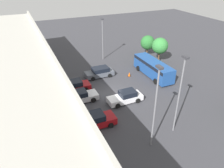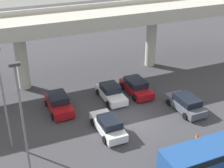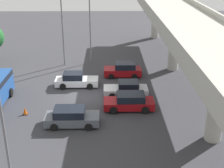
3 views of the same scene
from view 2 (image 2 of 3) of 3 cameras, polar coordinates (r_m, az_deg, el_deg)
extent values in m
plane|color=#38383D|center=(29.02, 3.65, -6.52)|extent=(101.52, 101.52, 0.00)
cube|color=#ADAAA0|center=(35.19, -3.96, 11.70)|extent=(47.38, 6.54, 0.90)
cube|color=#ADAAA0|center=(32.18, -2.07, 11.64)|extent=(47.38, 0.30, 0.55)
cube|color=#ADAAA0|center=(37.89, -5.66, 13.85)|extent=(47.38, 0.30, 0.55)
cylinder|color=#ADAAA0|center=(34.66, -16.16, 4.11)|extent=(1.29, 1.29, 6.34)
cylinder|color=#ADAAA0|center=(39.48, 7.13, 7.75)|extent=(1.29, 1.29, 6.34)
cube|color=maroon|center=(30.48, -9.68, -3.89)|extent=(1.87, 4.33, 0.78)
cube|color=black|center=(30.37, -9.92, -2.46)|extent=(1.72, 2.30, 0.66)
cylinder|color=black|center=(29.69, -7.18, -5.16)|extent=(0.22, 0.62, 0.62)
cylinder|color=black|center=(29.32, -10.78, -5.91)|extent=(0.22, 0.62, 0.62)
cylinder|color=black|center=(31.93, -8.60, -2.81)|extent=(0.22, 0.62, 0.62)
cylinder|color=black|center=(31.59, -11.95, -3.46)|extent=(0.22, 0.62, 0.62)
cube|color=silver|center=(27.15, -0.76, -7.72)|extent=(1.73, 4.59, 0.70)
cube|color=black|center=(26.47, -0.45, -6.95)|extent=(1.59, 2.07, 0.65)
cylinder|color=black|center=(28.10, -3.57, -6.95)|extent=(0.22, 0.66, 0.66)
cylinder|color=black|center=(28.64, -0.22, -6.18)|extent=(0.22, 0.66, 0.66)
cylinder|color=black|center=(25.92, -1.36, -10.17)|extent=(0.22, 0.66, 0.66)
cylinder|color=black|center=(26.51, 2.24, -9.24)|extent=(0.22, 0.66, 0.66)
cube|color=silver|center=(32.00, -0.15, -1.93)|extent=(1.82, 4.41, 0.70)
cube|color=black|center=(31.90, -0.34, -0.67)|extent=(1.68, 2.00, 0.64)
cylinder|color=black|center=(31.36, 2.41, -3.02)|extent=(0.22, 0.68, 0.68)
cylinder|color=black|center=(30.69, -0.74, -3.71)|extent=(0.22, 0.68, 0.68)
cylinder|color=black|center=(33.53, 0.39, -0.89)|extent=(0.22, 0.68, 0.68)
cylinder|color=black|center=(32.91, -2.59, -1.49)|extent=(0.22, 0.68, 0.68)
cube|color=maroon|center=(33.25, 4.45, -0.84)|extent=(1.88, 4.60, 0.69)
cube|color=black|center=(33.06, 4.37, 0.31)|extent=(1.73, 2.54, 0.66)
cylinder|color=black|center=(32.67, 7.09, -1.88)|extent=(0.22, 0.71, 0.71)
cylinder|color=black|center=(31.83, 4.09, -2.55)|extent=(0.22, 0.71, 0.71)
cylinder|color=black|center=(34.86, 4.76, 0.18)|extent=(0.22, 0.71, 0.71)
cylinder|color=black|center=(34.07, 1.90, -0.40)|extent=(0.22, 0.71, 0.71)
cube|color=#515660|center=(31.02, 13.23, -3.73)|extent=(1.88, 4.51, 0.72)
cube|color=black|center=(30.54, 13.60, -2.83)|extent=(1.73, 2.53, 0.63)
cylinder|color=black|center=(31.59, 10.31, -3.28)|extent=(0.22, 0.63, 0.63)
cylinder|color=black|center=(32.60, 13.15, -2.57)|extent=(0.22, 0.63, 0.63)
cylinder|color=black|center=(29.67, 13.24, -5.73)|extent=(0.22, 0.63, 0.63)
cylinder|color=black|center=(30.75, 16.15, -4.89)|extent=(0.22, 0.63, 0.63)
cube|color=#1E478C|center=(23.88, 18.32, -12.46)|extent=(8.30, 2.26, 2.21)
cube|color=black|center=(23.41, 18.60, -10.97)|extent=(8.13, 2.31, 0.49)
cylinder|color=black|center=(23.78, 11.30, -14.49)|extent=(0.85, 0.29, 0.85)
cylinder|color=slate|center=(24.78, -19.07, -3.18)|extent=(0.16, 0.16, 8.29)
cylinder|color=slate|center=(21.91, -15.94, -6.82)|extent=(0.16, 0.16, 8.32)
cube|color=#333338|center=(19.96, -17.46, 3.45)|extent=(0.70, 0.35, 0.20)
cube|color=black|center=(27.43, 15.26, -9.73)|extent=(0.44, 0.44, 0.04)
cone|color=#EA590F|center=(27.24, 15.35, -9.17)|extent=(0.40, 0.40, 0.70)
camera|label=1|loc=(34.27, -47.95, 18.19)|focal=35.00mm
camera|label=3|loc=(46.49, 37.58, 18.41)|focal=50.00mm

